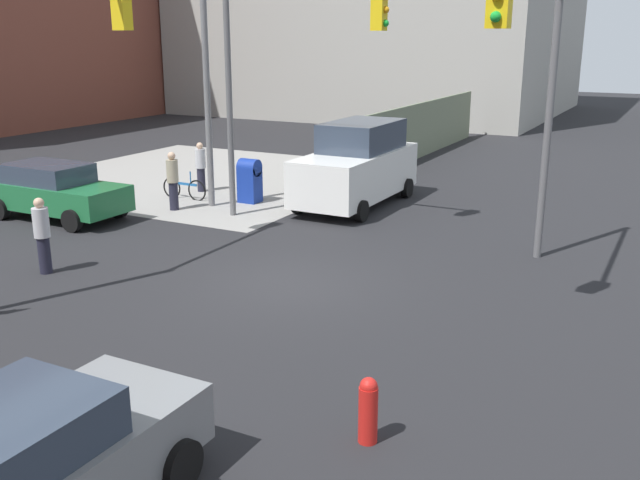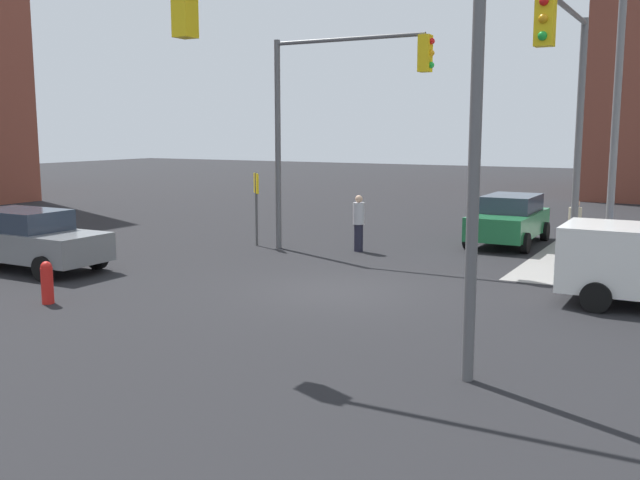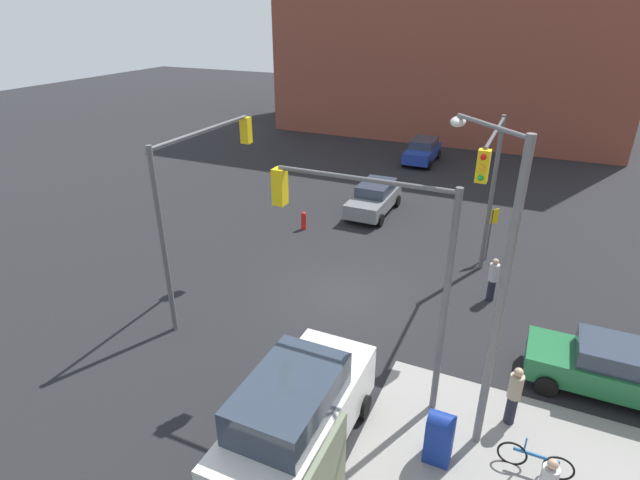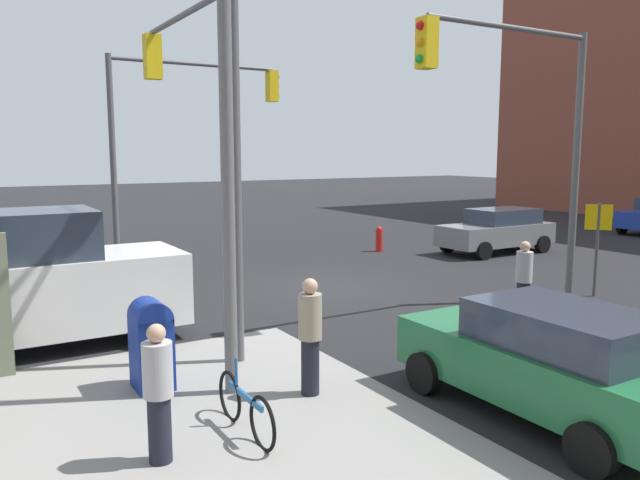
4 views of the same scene
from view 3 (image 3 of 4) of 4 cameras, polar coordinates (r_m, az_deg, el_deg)
ground_plane at (r=19.54m, az=2.75°, el=-6.30°), size 120.00×120.00×0.00m
building_brick_west at (r=48.25m, az=15.79°, el=23.52°), size 16.00×28.00×18.87m
traffic_signal_nw_corner at (r=18.96m, az=18.83°, el=6.71°), size 5.19×0.36×6.50m
traffic_signal_se_corner at (r=17.76m, az=-13.58°, el=6.24°), size 5.60×0.36×6.50m
traffic_signal_ne_corner at (r=12.83m, az=6.44°, el=-0.88°), size 0.36×5.01×6.50m
street_lamp_corner at (r=11.94m, az=19.24°, el=-3.83°), size 2.10×1.96×8.00m
warning_sign_two_way at (r=22.65m, az=18.92°, el=1.58°), size 0.48×0.48×2.40m
mailbox_blue at (r=13.32m, az=13.52°, el=-20.91°), size 0.56×0.64×1.43m
fire_hydrant at (r=24.91m, az=-1.88°, el=2.27°), size 0.26×0.26×0.94m
sedan_blue at (r=36.65m, az=11.63°, el=9.96°), size 4.24×2.02×1.62m
sedan_gray at (r=27.00m, az=6.21°, el=4.82°), size 4.43×2.02×1.62m
coupe_green at (r=16.89m, az=30.19°, el=-12.45°), size 2.02×4.29×1.62m
van_white_delivery at (r=12.71m, az=-2.69°, el=-19.49°), size 5.40×2.32×2.62m
pedestrian_waiting at (r=14.63m, az=21.28°, el=-16.15°), size 0.36×0.36×1.82m
pedestrian_walking_north at (r=19.85m, az=19.15°, el=-4.21°), size 0.36×0.36×1.76m
bicycle_leaning_on_fence at (r=14.04m, az=23.35°, el=-22.12°), size 0.05×1.75×0.97m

